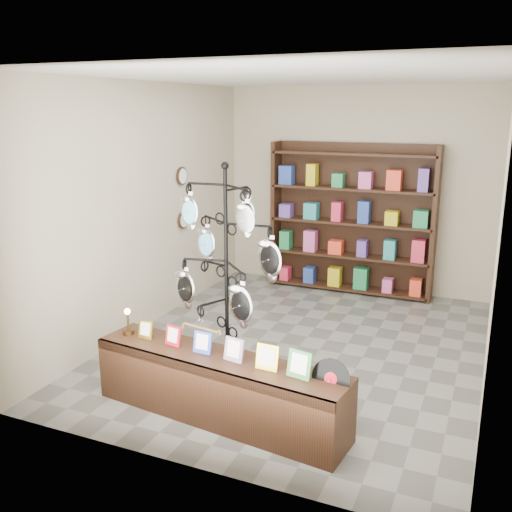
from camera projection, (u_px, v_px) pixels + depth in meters
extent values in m
plane|color=slate|center=(299.00, 346.00, 6.63)|extent=(5.00, 5.00, 0.00)
plane|color=#B4A991|center=(356.00, 190.00, 8.47)|extent=(4.00, 0.00, 4.00)
plane|color=#B4A991|center=(187.00, 282.00, 4.02)|extent=(4.00, 0.00, 4.00)
plane|color=#B4A991|center=(147.00, 207.00, 7.01)|extent=(0.00, 5.00, 5.00)
plane|color=#B4A991|center=(498.00, 235.00, 5.48)|extent=(0.00, 5.00, 5.00)
plane|color=white|center=(304.00, 77.00, 5.87)|extent=(5.00, 5.00, 0.00)
cylinder|color=black|center=(228.00, 383.00, 5.71)|extent=(0.56, 0.56, 0.03)
cylinder|color=black|center=(227.00, 282.00, 5.44)|extent=(0.05, 0.05, 2.16)
sphere|color=black|center=(225.00, 166.00, 5.17)|extent=(0.07, 0.07, 0.07)
ellipsoid|color=silver|center=(242.00, 315.00, 5.72)|extent=(0.12, 0.07, 0.23)
cube|color=#C27F51|center=(201.00, 328.00, 5.35)|extent=(0.41, 0.09, 0.04)
cube|color=black|center=(219.00, 387.00, 5.04)|extent=(2.44, 0.77, 0.59)
cube|color=yellow|center=(146.00, 330.00, 5.34)|extent=(0.16, 0.07, 0.17)
cube|color=#AB0D1D|center=(173.00, 336.00, 5.18)|extent=(0.17, 0.08, 0.18)
cube|color=#263FA5|center=(203.00, 343.00, 5.02)|extent=(0.18, 0.08, 0.20)
cube|color=#E54C33|center=(234.00, 350.00, 4.86)|extent=(0.19, 0.08, 0.21)
cube|color=yellow|center=(267.00, 357.00, 4.70)|extent=(0.20, 0.09, 0.22)
cube|color=#337233|center=(299.00, 365.00, 4.55)|extent=(0.21, 0.09, 0.23)
cylinder|color=black|center=(331.00, 379.00, 4.50)|extent=(0.33, 0.11, 0.32)
cylinder|color=#AB0D1D|center=(331.00, 379.00, 4.50)|extent=(0.11, 0.04, 0.11)
cylinder|color=#3F2A12|center=(129.00, 332.00, 5.46)|extent=(0.11, 0.11, 0.04)
cylinder|color=#3F2A12|center=(128.00, 322.00, 5.44)|extent=(0.02, 0.02, 0.15)
sphere|color=#FFBF59|center=(127.00, 311.00, 5.41)|extent=(0.06, 0.06, 0.06)
cube|color=black|center=(354.00, 217.00, 8.52)|extent=(2.40, 0.04, 2.20)
cube|color=black|center=(276.00, 213.00, 8.82)|extent=(0.06, 0.36, 2.20)
cube|color=black|center=(434.00, 225.00, 7.92)|extent=(0.06, 0.36, 2.20)
cube|color=black|center=(348.00, 287.00, 8.64)|extent=(2.36, 0.36, 0.04)
cube|color=black|center=(350.00, 255.00, 8.51)|extent=(2.36, 0.36, 0.03)
cube|color=black|center=(351.00, 222.00, 8.39)|extent=(2.36, 0.36, 0.04)
cube|color=black|center=(352.00, 189.00, 8.26)|extent=(2.36, 0.36, 0.04)
cube|color=black|center=(354.00, 154.00, 8.13)|extent=(2.36, 0.36, 0.04)
cylinder|color=black|center=(182.00, 176.00, 7.63)|extent=(0.03, 0.24, 0.24)
cylinder|color=black|center=(183.00, 220.00, 7.79)|extent=(0.03, 0.24, 0.24)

